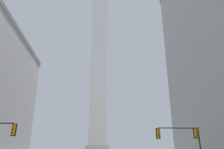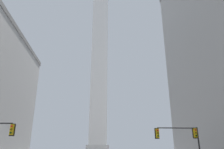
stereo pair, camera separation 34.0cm
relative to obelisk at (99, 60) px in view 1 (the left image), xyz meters
The scene contains 2 objects.
obelisk is the anchor object (origin of this frame).
traffic_light_mid_right 55.62m from the obelisk, 76.19° to the right, with size 5.64×0.53×5.23m.
Camera 1 is at (0.30, -0.40, 1.85)m, focal length 35.00 mm.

